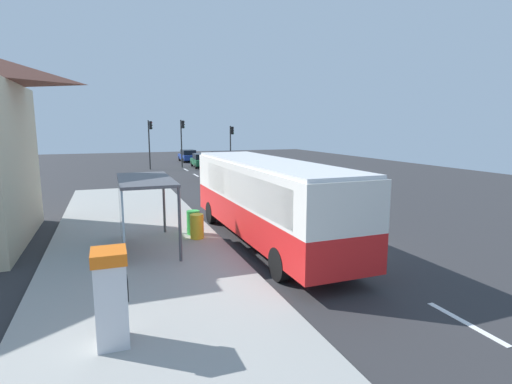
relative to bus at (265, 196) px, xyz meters
name	(u,v)px	position (x,y,z in m)	size (l,w,h in m)	color
ground_plane	(222,192)	(1.71, 12.40, -1.86)	(56.00, 92.00, 0.04)	#2D2D30
sidewalk_platform	(140,250)	(-4.69, 0.40, -1.75)	(6.20, 30.00, 0.18)	#999993
lane_stripe_seg_0	(466,323)	(1.96, -7.60, -1.84)	(0.16, 2.20, 0.01)	silver
lane_stripe_seg_1	(346,257)	(1.96, -2.60, -1.84)	(0.16, 2.20, 0.01)	silver
lane_stripe_seg_2	(286,224)	(1.96, 2.40, -1.84)	(0.16, 2.20, 0.01)	silver
lane_stripe_seg_3	(250,205)	(1.96, 7.40, -1.84)	(0.16, 2.20, 0.01)	silver
lane_stripe_seg_4	(226,192)	(1.96, 12.40, -1.84)	(0.16, 2.20, 0.01)	silver
lane_stripe_seg_5	(209,182)	(1.96, 17.40, -1.84)	(0.16, 2.20, 0.01)	silver
lane_stripe_seg_6	(196,175)	(1.96, 22.40, -1.84)	(0.16, 2.20, 0.01)	silver
lane_stripe_seg_7	(186,170)	(1.96, 27.40, -1.84)	(0.16, 2.20, 0.01)	silver
bus	(265,196)	(0.00, 0.00, 0.00)	(2.71, 11.05, 3.21)	red
white_van	(230,164)	(3.91, 17.94, -0.50)	(2.13, 5.25, 2.30)	black
sedan_near	(188,155)	(4.01, 37.13, -1.05)	(1.89, 4.42, 1.52)	navy
sedan_far	(201,160)	(4.01, 29.33, -1.05)	(2.02, 4.48, 1.52)	#195933
ticket_machine	(111,297)	(-5.65, -6.05, -0.67)	(0.66, 0.76, 1.94)	silver
recycling_bin_yellow	(197,226)	(-2.49, 0.91, -1.19)	(0.52, 0.52, 0.95)	yellow
recycling_bin_green	(193,222)	(-2.49, 1.61, -1.19)	(0.52, 0.52, 0.95)	green
traffic_light_near_side	(231,140)	(7.22, 28.46, 1.19)	(0.49, 0.28, 4.52)	#2D2D2D
traffic_light_far_side	(150,137)	(-1.39, 29.26, 1.53)	(0.49, 0.28, 5.09)	#2D2D2D
traffic_light_median	(182,136)	(2.11, 30.06, 1.59)	(0.49, 0.28, 5.17)	#2D2D2D
bus_shelter	(137,195)	(-4.70, 0.37, 0.25)	(1.80, 4.00, 2.50)	#4C4C51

